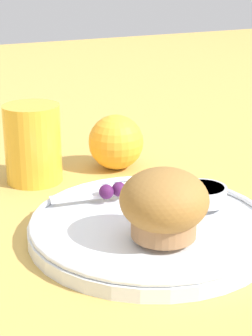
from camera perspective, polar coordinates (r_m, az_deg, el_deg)
name	(u,v)px	position (r m, az deg, el deg)	size (l,w,h in m)	color
ground_plane	(164,232)	(0.59, 3.87, -6.52)	(3.00, 3.00, 0.00)	tan
plate	(150,226)	(0.58, 2.46, -5.94)	(0.25, 0.25, 0.02)	white
muffin	(164,204)	(0.52, 3.89, -3.71)	(0.08, 0.08, 0.07)	#9E7047
cream_ramekin	(203,193)	(0.61, 7.88, -2.58)	(0.05, 0.05, 0.02)	silver
berry_pair	(113,190)	(0.61, -1.36, -2.30)	(0.03, 0.02, 0.02)	#4C194C
butter_knife	(118,192)	(0.63, -0.83, -2.45)	(0.15, 0.04, 0.00)	silver
orange_fruit	(116,142)	(0.75, -1.03, 2.65)	(0.07, 0.07, 0.07)	#F4A82D
juice_glass	(33,144)	(0.71, -9.44, 2.46)	(0.07, 0.07, 0.10)	gold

